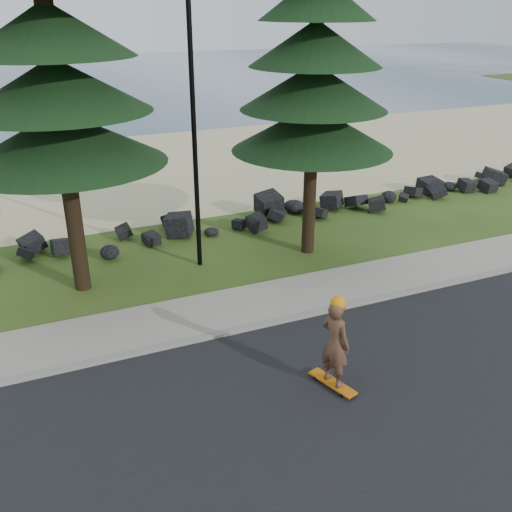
# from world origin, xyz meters

# --- Properties ---
(ground) EXTENTS (160.00, 160.00, 0.00)m
(ground) POSITION_xyz_m (0.00, 0.00, 0.00)
(ground) COLOR #2A4916
(ground) RESTS_ON ground
(road) EXTENTS (160.00, 7.00, 0.02)m
(road) POSITION_xyz_m (0.00, -4.50, 0.01)
(road) COLOR black
(road) RESTS_ON ground
(kerb) EXTENTS (160.00, 0.20, 0.10)m
(kerb) POSITION_xyz_m (0.00, -0.90, 0.05)
(kerb) COLOR gray
(kerb) RESTS_ON ground
(sidewalk) EXTENTS (160.00, 2.00, 0.08)m
(sidewalk) POSITION_xyz_m (0.00, 0.20, 0.04)
(sidewalk) COLOR gray
(sidewalk) RESTS_ON ground
(beach_sand) EXTENTS (160.00, 15.00, 0.01)m
(beach_sand) POSITION_xyz_m (0.00, 14.50, 0.01)
(beach_sand) COLOR tan
(beach_sand) RESTS_ON ground
(ocean) EXTENTS (160.00, 58.00, 0.01)m
(ocean) POSITION_xyz_m (0.00, 51.00, 0.00)
(ocean) COLOR #365067
(ocean) RESTS_ON ground
(seawall_boulders) EXTENTS (60.00, 2.40, 1.10)m
(seawall_boulders) POSITION_xyz_m (0.00, 5.60, 0.00)
(seawall_boulders) COLOR black
(seawall_boulders) RESTS_ON ground
(lamp_post) EXTENTS (0.25, 0.14, 8.14)m
(lamp_post) POSITION_xyz_m (0.00, 3.20, 4.13)
(lamp_post) COLOR black
(lamp_post) RESTS_ON ground
(skateboarder) EXTENTS (0.64, 1.17, 2.13)m
(skateboarder) POSITION_xyz_m (0.67, -3.69, 1.07)
(skateboarder) COLOR #C5640B
(skateboarder) RESTS_ON ground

